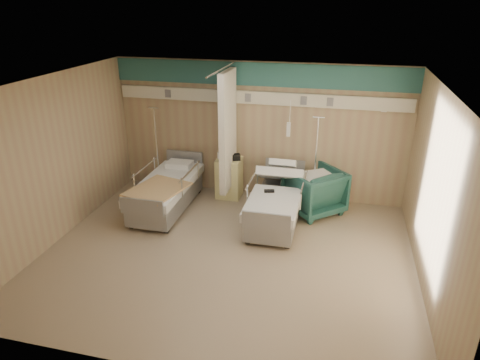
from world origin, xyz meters
name	(u,v)px	position (x,y,z in m)	size (l,w,h in m)	color
ground	(227,254)	(0.00, 0.00, 0.00)	(6.00, 5.00, 0.00)	#86735C
room_walls	(228,143)	(-0.03, 0.25, 1.86)	(6.04, 5.04, 2.82)	tan
bed_right	(276,207)	(0.60, 1.30, 0.32)	(1.00, 2.16, 0.63)	white
bed_left	(167,195)	(-1.60, 1.30, 0.32)	(1.00, 2.16, 0.63)	white
bedside_cabinet	(229,178)	(-0.55, 2.20, 0.42)	(0.50, 0.48, 0.85)	#E8E091
visitor_armchair	(314,191)	(1.25, 1.90, 0.45)	(0.96, 0.99, 0.90)	#1F4F47
waffle_blanket	(318,168)	(1.28, 1.91, 0.93)	(0.60, 0.54, 0.07)	white
iv_stand_right	(313,189)	(1.22, 2.14, 0.38)	(0.33, 0.33, 1.87)	silver
iv_stand_left	(159,176)	(-2.08, 2.05, 0.38)	(0.34, 0.34, 1.88)	silver
call_remote	(269,191)	(0.47, 1.25, 0.65)	(0.19, 0.08, 0.04)	black
tan_blanket	(157,189)	(-1.57, 0.84, 0.65)	(0.86, 1.08, 0.04)	tan
toiletry_bag	(235,157)	(-0.42, 2.16, 0.91)	(0.23, 0.14, 0.12)	black
white_cup	(220,155)	(-0.74, 2.18, 0.92)	(0.09, 0.09, 0.14)	white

